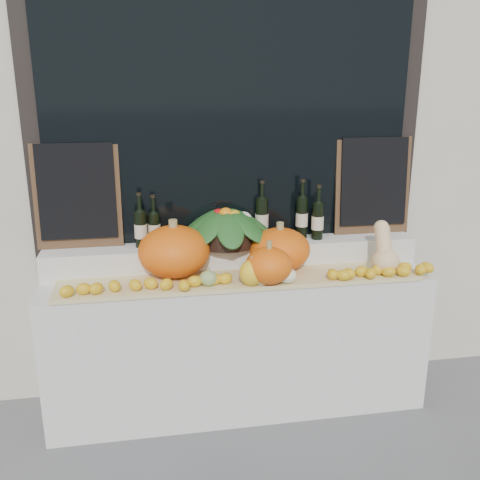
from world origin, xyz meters
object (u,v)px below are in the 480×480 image
pumpkin_right (280,249)px  produce_bowl (226,226)px  pumpkin_left (174,251)px  butternut_squash (384,252)px  wine_bottle_tall (262,218)px

pumpkin_right → produce_bowl: size_ratio=0.60×
pumpkin_left → pumpkin_right: 0.63m
pumpkin_right → butternut_squash: (0.60, -0.15, -0.01)m
pumpkin_right → butternut_squash: butternut_squash is taller
pumpkin_left → produce_bowl: size_ratio=0.68×
pumpkin_left → pumpkin_right: size_ratio=1.14×
pumpkin_left → wine_bottle_tall: size_ratio=1.12×
butternut_squash → produce_bowl: produce_bowl is taller
pumpkin_left → produce_bowl: produce_bowl is taller
produce_bowl → pumpkin_right: bearing=-25.6°
pumpkin_left → pumpkin_right: (0.63, 0.00, -0.02)m
pumpkin_right → butternut_squash: bearing=-13.8°
pumpkin_left → produce_bowl: bearing=24.8°
wine_bottle_tall → butternut_squash: bearing=-28.2°
butternut_squash → produce_bowl: 0.96m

